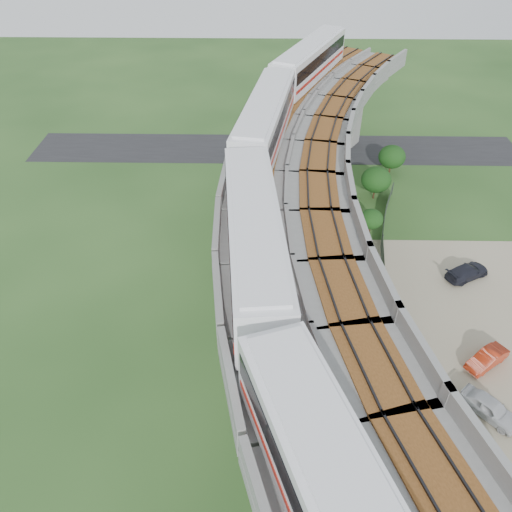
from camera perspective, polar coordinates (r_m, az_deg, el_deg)
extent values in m
plane|color=#24451B|center=(38.93, 2.92, -7.68)|extent=(160.00, 160.00, 0.00)
cube|color=gray|center=(40.58, 23.43, -9.35)|extent=(18.00, 26.00, 0.04)
cube|color=#232326|center=(63.56, 2.34, 12.15)|extent=(60.00, 8.00, 0.03)
cube|color=#99968E|center=(64.35, 10.88, 15.94)|extent=(2.86, 2.93, 8.40)
cube|color=#99968E|center=(62.74, 11.43, 19.98)|extent=(7.21, 5.74, 1.20)
cube|color=#99968E|center=(44.44, 3.98, 5.85)|extent=(2.35, 2.51, 8.40)
cube|color=#99968E|center=(42.07, 4.27, 11.38)|extent=(7.31, 3.58, 1.20)
cube|color=#99968E|center=(29.10, 5.51, -16.71)|extent=(2.35, 2.51, 8.40)
cube|color=#99968E|center=(25.33, 6.17, -10.46)|extent=(7.31, 3.58, 1.20)
cube|color=gray|center=(57.05, 9.26, 19.46)|extent=(16.42, 20.91, 0.80)
cube|color=gray|center=(58.19, 5.11, 21.08)|extent=(8.66, 17.08, 1.00)
cube|color=gray|center=(55.64, 13.75, 19.40)|extent=(8.66, 17.08, 1.00)
cube|color=brown|center=(57.59, 7.12, 20.31)|extent=(10.68, 18.08, 0.12)
cube|color=black|center=(57.56, 7.13, 20.42)|extent=(9.69, 17.59, 0.12)
cube|color=brown|center=(56.29, 11.53, 19.44)|extent=(10.68, 18.08, 0.12)
cube|color=black|center=(56.25, 11.54, 19.56)|extent=(9.69, 17.59, 0.12)
cube|color=gray|center=(40.46, 4.10, 11.82)|extent=(11.77, 20.03, 0.80)
cube|color=gray|center=(40.66, -2.03, 13.44)|extent=(3.22, 18.71, 1.00)
cube|color=gray|center=(39.94, 10.44, 12.35)|extent=(3.22, 18.71, 1.00)
cube|color=brown|center=(40.50, 0.97, 12.67)|extent=(5.44, 19.05, 0.12)
cube|color=black|center=(40.45, 0.97, 12.82)|extent=(4.35, 18.88, 0.12)
cube|color=brown|center=(40.13, 7.32, 12.11)|extent=(5.44, 19.05, 0.12)
cube|color=black|center=(40.08, 7.34, 12.26)|extent=(4.35, 18.88, 0.12)
cube|color=gray|center=(25.47, 5.65, -6.79)|extent=(11.77, 20.03, 0.80)
cube|color=gray|center=(24.37, -4.20, -6.26)|extent=(3.22, 18.71, 1.00)
cube|color=gray|center=(26.03, 15.08, -4.29)|extent=(3.22, 18.71, 1.00)
cube|color=brown|center=(24.81, 0.72, -6.55)|extent=(5.44, 19.05, 0.12)
cube|color=black|center=(24.73, 0.72, -6.35)|extent=(4.35, 18.88, 0.12)
cube|color=brown|center=(25.66, 10.53, -5.52)|extent=(5.44, 19.05, 0.12)
cube|color=black|center=(25.58, 10.56, -5.32)|extent=(4.35, 18.88, 0.12)
cube|color=white|center=(26.61, -0.19, 2.08)|extent=(4.04, 15.18, 3.20)
cube|color=white|center=(25.64, -0.20, 5.15)|extent=(3.43, 14.39, 0.22)
cube|color=black|center=(26.35, -0.20, 2.87)|extent=(4.04, 14.59, 1.15)
cube|color=#B11C11|center=(27.06, -0.19, 0.80)|extent=(4.04, 14.59, 0.30)
cube|color=black|center=(27.50, -0.19, -0.38)|extent=(3.04, 12.87, 0.28)
cube|color=white|center=(40.22, 1.11, 15.26)|extent=(5.07, 15.24, 3.20)
cube|color=white|center=(39.58, 1.14, 17.53)|extent=(4.41, 14.41, 0.22)
cube|color=black|center=(40.04, 1.12, 15.85)|extent=(5.03, 14.66, 1.15)
cube|color=#B11C11|center=(40.52, 1.10, 14.28)|extent=(5.03, 14.66, 0.30)
cube|color=black|center=(40.81, 1.09, 13.37)|extent=(3.92, 12.89, 0.28)
cube|color=white|center=(54.45, 6.14, 21.29)|extent=(8.47, 14.83, 3.20)
cube|color=white|center=(53.99, 6.27, 23.02)|extent=(7.68, 13.92, 0.22)
cube|color=black|center=(54.33, 6.17, 21.74)|extent=(8.29, 14.30, 1.15)
cube|color=#B11C11|center=(54.68, 6.09, 20.54)|extent=(8.29, 14.30, 0.30)
cube|color=black|center=(54.89, 6.03, 19.84)|extent=(6.84, 12.45, 0.28)
cylinder|color=#2D382D|center=(55.47, 15.37, 7.44)|extent=(0.08, 0.08, 1.50)
cube|color=#2D382D|center=(53.33, 14.93, 6.20)|extent=(1.69, 4.77, 1.40)
cylinder|color=#2D382D|center=(51.22, 14.59, 4.83)|extent=(0.08, 0.08, 1.50)
cube|color=#2D382D|center=(49.15, 14.36, 3.32)|extent=(1.23, 4.91, 1.40)
cylinder|color=#2D382D|center=(47.11, 14.25, 1.65)|extent=(0.08, 0.08, 1.50)
cube|color=#2D382D|center=(45.13, 14.28, -0.19)|extent=(0.75, 4.99, 1.40)
cylinder|color=#2D382D|center=(43.22, 14.47, -2.21)|extent=(0.08, 0.08, 1.50)
cube|color=#2D382D|center=(41.38, 14.84, -4.42)|extent=(0.27, 5.04, 1.40)
cylinder|color=#2D382D|center=(39.64, 15.41, -6.83)|extent=(0.08, 0.08, 1.50)
cube|color=#2D382D|center=(38.01, 16.22, -9.46)|extent=(0.27, 5.04, 1.40)
cylinder|color=#2D382D|center=(36.51, 17.29, -12.29)|extent=(0.08, 0.08, 1.50)
cube|color=#2D382D|center=(35.17, 18.66, -15.33)|extent=(0.75, 4.99, 1.40)
cylinder|color=#2D382D|center=(33.99, 20.37, -18.54)|extent=(0.08, 0.08, 1.50)
cube|color=#2D382D|center=(33.02, 22.46, -21.89)|extent=(1.23, 4.91, 1.40)
cylinder|color=#382314|center=(59.61, 15.04, 9.60)|extent=(0.18, 0.18, 1.23)
ellipsoid|color=#183611|center=(58.93, 15.28, 10.89)|extent=(3.00, 3.00, 2.55)
cylinder|color=#382314|center=(54.40, 13.33, 7.04)|extent=(0.18, 0.18, 1.31)
ellipsoid|color=#183611|center=(53.62, 13.58, 8.48)|extent=(3.10, 3.10, 2.63)
cylinder|color=#382314|center=(47.81, 12.79, 2.65)|extent=(0.18, 0.18, 1.69)
ellipsoid|color=#183611|center=(46.98, 13.04, 4.13)|extent=(2.15, 2.15, 1.83)
cylinder|color=#382314|center=(43.75, 11.86, -1.50)|extent=(0.18, 0.18, 1.09)
ellipsoid|color=#183611|center=(42.93, 12.08, -0.14)|extent=(2.61, 2.61, 2.22)
cylinder|color=#382314|center=(37.61, 13.23, -10.01)|extent=(0.18, 0.18, 0.98)
ellipsoid|color=#183611|center=(36.82, 13.48, -8.86)|extent=(2.03, 2.03, 1.73)
cylinder|color=#382314|center=(35.50, 14.36, -14.12)|extent=(0.18, 0.18, 0.99)
ellipsoid|color=#183611|center=(34.51, 14.70, -12.80)|extent=(2.66, 2.66, 2.26)
cylinder|color=#382314|center=(31.56, 19.23, -25.19)|extent=(0.18, 0.18, 1.41)
ellipsoid|color=#183611|center=(30.36, 19.82, -23.97)|extent=(2.31, 2.31, 1.96)
imported|color=silver|center=(36.38, 25.19, -15.43)|extent=(3.70, 3.90, 1.31)
imported|color=#A6270F|center=(39.26, 24.91, -10.58)|extent=(3.57, 3.02, 1.15)
imported|color=black|center=(46.11, 23.00, -1.65)|extent=(4.37, 3.41, 1.18)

